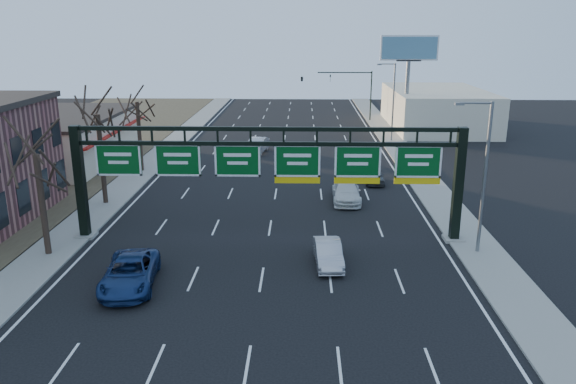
{
  "coord_description": "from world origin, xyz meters",
  "views": [
    {
      "loc": [
        2.12,
        -25.33,
        12.93
      ],
      "look_at": [
        1.27,
        7.68,
        3.2
      ],
      "focal_mm": 35.0,
      "sensor_mm": 36.0,
      "label": 1
    }
  ],
  "objects_px": {
    "car_blue_suv": "(130,273)",
    "sign_gantry": "(270,168)",
    "car_silver_sedan": "(328,253)",
    "car_white_wagon": "(346,192)"
  },
  "relations": [
    {
      "from": "sign_gantry",
      "to": "car_white_wagon",
      "type": "bearing_deg",
      "value": 56.74
    },
    {
      "from": "sign_gantry",
      "to": "car_blue_suv",
      "type": "bearing_deg",
      "value": -134.54
    },
    {
      "from": "sign_gantry",
      "to": "car_blue_suv",
      "type": "height_order",
      "value": "sign_gantry"
    },
    {
      "from": "car_blue_suv",
      "to": "car_white_wagon",
      "type": "distance_m",
      "value": 19.55
    },
    {
      "from": "car_blue_suv",
      "to": "car_white_wagon",
      "type": "bearing_deg",
      "value": 44.49
    },
    {
      "from": "sign_gantry",
      "to": "car_silver_sedan",
      "type": "relative_size",
      "value": 5.97
    },
    {
      "from": "car_blue_suv",
      "to": "car_silver_sedan",
      "type": "relative_size",
      "value": 1.34
    },
    {
      "from": "car_blue_suv",
      "to": "sign_gantry",
      "type": "bearing_deg",
      "value": 38.85
    },
    {
      "from": "sign_gantry",
      "to": "car_silver_sedan",
      "type": "distance_m",
      "value": 6.58
    },
    {
      "from": "sign_gantry",
      "to": "car_white_wagon",
      "type": "distance_m",
      "value": 10.56
    }
  ]
}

